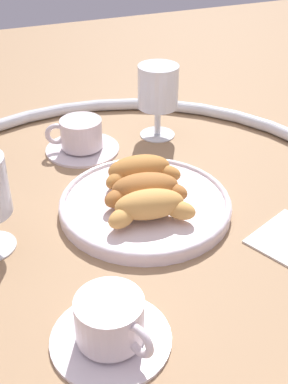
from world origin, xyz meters
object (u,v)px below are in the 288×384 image
Objects in this scene: coffee_cup_far at (81,138)px; juice_glass_right at (158,91)px; croissant_extra at (150,207)px; croissant_large at (140,171)px; croissant_small at (144,188)px; coffee_cup_near at (111,325)px; pastry_plate at (144,202)px.

juice_glass_right is (-0.15, -0.00, 0.07)m from coffee_cup_far.
croissant_large is at bearing -103.94° from croissant_extra.
croissant_small is 0.22m from coffee_cup_far.
coffee_cup_near is at bearing 61.84° from croissant_large.
pastry_plate is 0.22m from coffee_cup_far.
pastry_plate is at bearing -102.69° from croissant_small.
juice_glass_right is at bearing -118.64° from pastry_plate.
croissant_large is 0.97× the size of juice_glass_right.
pastry_plate is 1.87× the size of juice_glass_right.
juice_glass_right reaches higher than coffee_cup_near.
pastry_plate is 1.93× the size of coffee_cup_near.
croissant_extra is 0.31m from juice_glass_right.
croissant_extra is at bearing 76.31° from croissant_small.
juice_glass_right is (-0.11, -0.17, 0.05)m from croissant_large.
coffee_cup_far is at bearing -81.20° from croissant_small.
juice_glass_right is (-0.13, -0.27, 0.05)m from croissant_extra.
croissant_large is 0.30m from coffee_cup_near.
coffee_cup_near is at bearing 60.34° from juice_glass_right.
juice_glass_right is at bearing -118.44° from croissant_small.
coffee_cup_near is (0.13, 0.22, -0.01)m from croissant_small.
coffee_cup_far is (0.02, -0.27, -0.01)m from croissant_extra.
coffee_cup_near is at bearing 59.12° from croissant_small.
croissant_large is 0.05m from croissant_small.
coffee_cup_near is (0.13, 0.22, 0.02)m from pastry_plate.
croissant_large is 1.00× the size of coffee_cup_near.
croissant_large is at bearing 105.12° from coffee_cup_far.
croissant_small is at bearing 77.31° from pastry_plate.
croissant_large is at bearing 58.11° from juice_glass_right.
coffee_cup_near is 1.00× the size of coffee_cup_far.
croissant_large is at bearing -118.16° from coffee_cup_near.
coffee_cup_far reaches higher than pastry_plate.
croissant_large and croissant_extra have the same top height.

